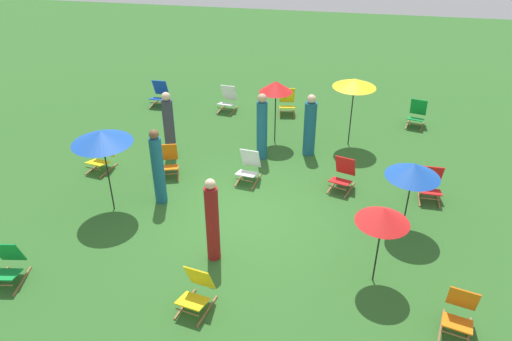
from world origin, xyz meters
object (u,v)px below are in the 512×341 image
object	(u,v)px
deckchair_7	(196,291)
umbrella_2	(414,170)
deckchair_1	(417,114)
person_0	(262,128)
umbrella_0	(101,137)
umbrella_4	(383,215)
deckchair_8	(101,156)
umbrella_3	(276,87)
person_2	(212,221)
person_3	(310,127)
person_4	(158,168)
deckchair_4	(287,102)
deckchair_9	(159,94)
deckchair_2	(228,100)
deckchair_0	(460,313)
umbrella_1	(355,83)
deckchair_5	(431,185)
deckchair_3	(7,265)
deckchair_11	(249,167)
person_1	(169,126)
deckchair_6	(168,161)
deckchair_10	(343,175)

from	to	relation	value
deckchair_7	umbrella_2	size ratio (longest dim) A/B	0.51
deckchair_1	person_0	xyz separation A→B (m)	(-4.29, -2.84, 0.53)
umbrella_0	umbrella_4	distance (m)	5.96
deckchair_8	umbrella_3	xyz separation A→B (m)	(4.19, 2.35, 1.30)
umbrella_4	person_2	xyz separation A→B (m)	(-3.12, 0.09, -0.62)
umbrella_2	person_3	distance (m)	3.85
umbrella_3	umbrella_4	bearing A→B (deg)	-63.07
person_4	deckchair_4	bearing A→B (deg)	-90.62
deckchair_9	umbrella_2	size ratio (longest dim) A/B	0.51
deckchair_9	person_2	xyz separation A→B (m)	(3.73, -7.12, 0.52)
deckchair_2	deckchair_4	bearing A→B (deg)	10.37
deckchair_8	umbrella_0	size ratio (longest dim) A/B	0.42
deckchair_0	umbrella_1	distance (m)	6.85
umbrella_4	umbrella_2	bearing A→B (deg)	68.85
deckchair_7	umbrella_3	bearing A→B (deg)	97.92
deckchair_8	person_3	bearing A→B (deg)	29.41
deckchair_4	person_3	bearing A→B (deg)	-79.37
deckchair_8	umbrella_3	bearing A→B (deg)	39.55
umbrella_0	person_3	xyz separation A→B (m)	(4.15, 3.43, -1.02)
deckchair_7	umbrella_1	distance (m)	7.32
deckchair_5	deckchair_7	xyz separation A→B (m)	(-4.43, -4.31, 0.00)
umbrella_2	person_0	size ratio (longest dim) A/B	0.89
deckchair_3	deckchair_5	distance (m)	9.15
deckchair_11	person_2	world-z (taller)	person_2
umbrella_1	person_4	xyz separation A→B (m)	(-4.25, -3.70, -0.94)
deckchair_5	umbrella_4	distance (m)	3.54
deckchair_7	deckchair_9	world-z (taller)	same
deckchair_0	deckchair_4	bearing A→B (deg)	130.02
deckchair_2	person_4	xyz separation A→B (m)	(-0.32, -5.39, 0.53)
deckchair_1	deckchair_11	world-z (taller)	same
deckchair_7	person_1	world-z (taller)	person_1
deckchair_6	deckchair_11	xyz separation A→B (m)	(2.07, 0.08, 0.00)
deckchair_8	umbrella_4	bearing A→B (deg)	-12.73
deckchair_4	deckchair_11	bearing A→B (deg)	-104.83
person_1	deckchair_0	bearing A→B (deg)	-164.95
deckchair_6	person_3	size ratio (longest dim) A/B	0.50
person_3	deckchair_9	bearing A→B (deg)	165.66
umbrella_1	person_3	size ratio (longest dim) A/B	1.13
deckchair_4	deckchair_10	world-z (taller)	same
umbrella_3	person_1	bearing A→B (deg)	-153.60
deckchair_6	umbrella_1	world-z (taller)	umbrella_1
person_1	person_4	world-z (taller)	person_4
deckchair_10	person_1	distance (m)	4.74
deckchair_1	umbrella_3	distance (m)	4.67
deckchair_11	person_3	distance (m)	2.18
deckchair_10	person_3	size ratio (longest dim) A/B	0.50
deckchair_2	deckchair_8	distance (m)	4.87
deckchair_0	person_1	size ratio (longest dim) A/B	0.47
deckchair_3	person_1	bearing A→B (deg)	65.65
deckchair_11	umbrella_3	distance (m)	2.57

